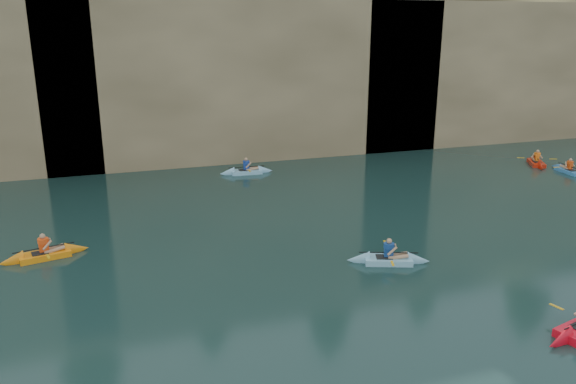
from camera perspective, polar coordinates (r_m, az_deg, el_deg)
name	(u,v)px	position (r m, az deg, el deg)	size (l,w,h in m)	color
ground	(414,361)	(14.85, 12.69, -16.39)	(160.00, 160.00, 0.00)	black
cliff	(200,54)	(41.14, -8.96, 13.67)	(70.00, 16.00, 12.00)	tan
cliff_slab_center	(254,65)	(34.35, -3.45, 12.78)	(24.00, 2.40, 11.40)	tan
cliff_slab_east	(528,70)	(43.98, 23.19, 11.33)	(26.00, 2.40, 9.84)	tan
sea_cave_center	(157,141)	(33.22, -13.13, 5.11)	(3.50, 1.00, 3.20)	black
sea_cave_east	(377,117)	(37.00, 9.07, 7.50)	(5.00, 1.00, 4.50)	black
kayaker_orange	(45,254)	(21.91, -23.48, -5.82)	(3.10, 2.24, 1.15)	orange
kayaker_ltblue_near	(388,259)	(20.02, 10.14, -6.74)	(2.95, 2.15, 1.14)	#82BCDA
kayaker_red_far	(536,162)	(36.48, 23.91, 2.76)	(2.04, 3.03, 1.13)	red
kayaker_ltblue_mid	(246,171)	(31.41, -4.25, 2.11)	(3.02, 2.26, 1.14)	#8BC5EA
kayaker_blue_east	(569,171)	(35.27, 26.65, 1.96)	(2.08, 2.96, 1.03)	#3C84CC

